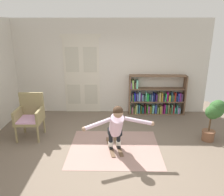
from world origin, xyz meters
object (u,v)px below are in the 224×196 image
object	(u,v)px
wicker_chair	(30,115)
potted_plant	(214,114)
skis_pair	(114,147)
person_skier	(116,125)
bookshelf	(155,99)

from	to	relation	value
wicker_chair	potted_plant	distance (m)	4.43
skis_pair	person_skier	xyz separation A→B (m)	(0.04, -0.21, 0.66)
potted_plant	skis_pair	world-z (taller)	potted_plant
wicker_chair	person_skier	bearing A→B (deg)	-19.25
potted_plant	person_skier	world-z (taller)	person_skier
potted_plant	skis_pair	size ratio (longest dim) A/B	1.29
skis_pair	bookshelf	bearing A→B (deg)	59.07
skis_pair	person_skier	distance (m)	0.69
potted_plant	skis_pair	xyz separation A→B (m)	(-2.33, -0.33, -0.71)
potted_plant	wicker_chair	bearing A→B (deg)	177.36
wicker_chair	bookshelf	bearing A→B (deg)	25.31
potted_plant	person_skier	size ratio (longest dim) A/B	0.73
wicker_chair	skis_pair	world-z (taller)	wicker_chair
wicker_chair	person_skier	xyz separation A→B (m)	(2.13, -0.74, 0.10)
bookshelf	person_skier	world-z (taller)	bookshelf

